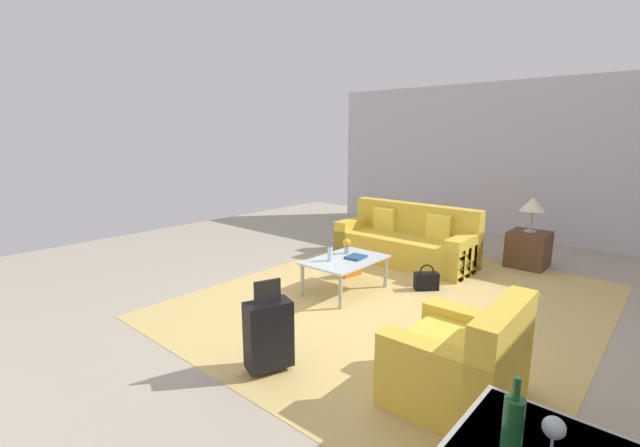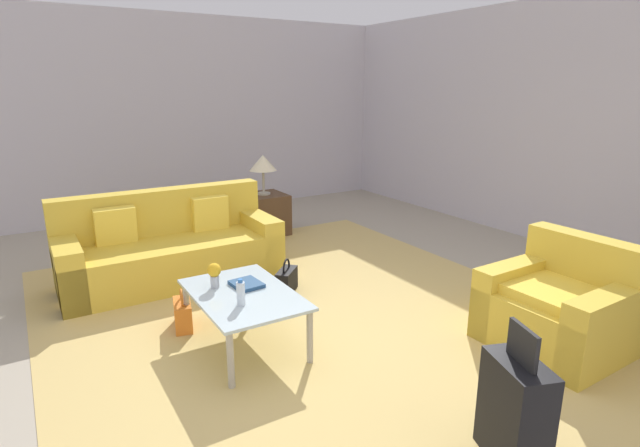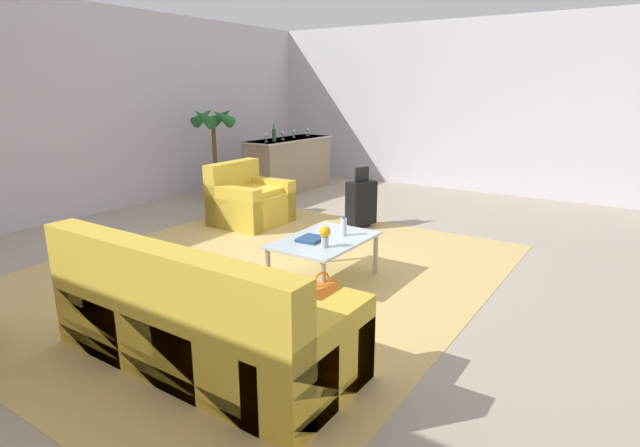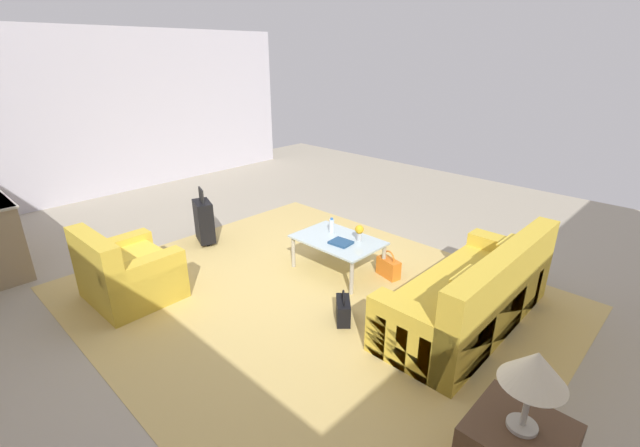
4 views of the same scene
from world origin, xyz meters
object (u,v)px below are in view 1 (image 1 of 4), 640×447
object	(u,v)px
flower_vase	(347,245)
handbag_black	(426,281)
couch	(407,243)
suitcase_black	(269,334)
coffee_table_book	(356,257)
wine_glass_leftmost	(554,430)
water_bottle	(330,254)
armchair	(464,366)
handbag_orange	(350,268)
wine_bottle_green	(513,426)
side_table	(528,249)
coffee_table	(345,263)
table_lamp	(533,205)

from	to	relation	value
flower_vase	handbag_black	world-z (taller)	flower_vase
couch	suitcase_black	bearing A→B (deg)	11.89
coffee_table_book	wine_glass_leftmost	bearing A→B (deg)	40.72
water_bottle	suitcase_black	xyz separation A→B (m)	(1.80, 0.80, -0.19)
armchair	flower_vase	size ratio (longest dim) A/B	4.84
suitcase_black	handbag_orange	xyz separation A→B (m)	(-2.56, -1.04, -0.23)
wine_bottle_green	suitcase_black	xyz separation A→B (m)	(-0.93, -2.27, -0.74)
side_table	wine_bottle_green	size ratio (longest dim) A/B	1.91
side_table	suitcase_black	bearing A→B (deg)	-9.46
flower_vase	wine_glass_leftmost	world-z (taller)	wine_glass_leftmost
coffee_table	handbag_black	bearing A→B (deg)	134.69
handbag_orange	side_table	bearing A→B (deg)	140.63
coffee_table_book	wine_glass_leftmost	distance (m)	4.26
couch	wine_bottle_green	size ratio (longest dim) A/B	7.47
couch	handbag_black	size ratio (longest dim) A/B	6.26
water_bottle	handbag_black	distance (m)	1.38
couch	side_table	world-z (taller)	couch
handbag_orange	wine_bottle_green	bearing A→B (deg)	43.49
water_bottle	handbag_orange	xyz separation A→B (m)	(-0.76, -0.24, -0.42)
handbag_orange	armchair	bearing A→B (deg)	53.44
coffee_table	flower_vase	size ratio (longest dim) A/B	5.34
handbag_orange	wine_glass_leftmost	bearing A→B (deg)	45.10
handbag_black	suitcase_black	bearing A→B (deg)	-1.76
coffee_table_book	flower_vase	distance (m)	0.27
coffee_table	water_bottle	bearing A→B (deg)	-26.57
couch	wine_glass_leftmost	xyz separation A→B (m)	(4.64, 3.18, 0.78)
side_table	wine_bottle_green	bearing A→B (deg)	14.42
coffee_table_book	wine_bottle_green	world-z (taller)	wine_bottle_green
flower_vase	suitcase_black	size ratio (longest dim) A/B	0.24
wine_bottle_green	handbag_black	size ratio (longest dim) A/B	0.84
couch	coffee_table	distance (m)	1.80
side_table	table_lamp	distance (m)	0.71
water_bottle	armchair	bearing A→B (deg)	64.18
table_lamp	wine_glass_leftmost	bearing A→B (deg)	15.63
table_lamp	handbag_black	size ratio (longest dim) A/B	1.53
coffee_table_book	water_bottle	bearing A→B (deg)	-33.98
coffee_table	wine_bottle_green	distance (m)	4.23
side_table	wine_glass_leftmost	world-z (taller)	wine_glass_leftmost
wine_bottle_green	coffee_table	bearing A→B (deg)	-134.57
table_lamp	handbag_black	xyz separation A→B (m)	(2.02, -0.71, -0.86)
handbag_black	coffee_table	bearing A→B (deg)	-45.31
coffee_table_book	flower_vase	bearing A→B (deg)	-118.12
handbag_orange	coffee_table	bearing A→B (deg)	31.03
side_table	handbag_orange	distance (m)	2.90
coffee_table_book	flower_vase	size ratio (longest dim) A/B	1.24
armchair	wine_bottle_green	size ratio (longest dim) A/B	3.31
coffee_table_book	flower_vase	xyz separation A→B (m)	(-0.10, -0.23, 0.11)
table_lamp	wine_glass_leftmost	distance (m)	5.86
wine_bottle_green	table_lamp	bearing A→B (deg)	-165.58
suitcase_black	table_lamp	bearing A→B (deg)	170.54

